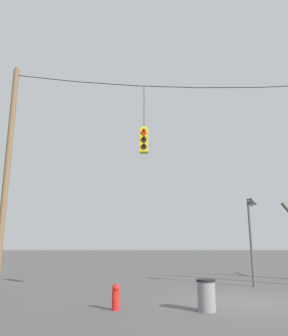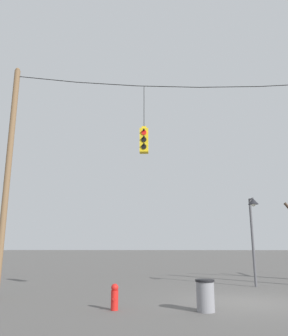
# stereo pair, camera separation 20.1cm
# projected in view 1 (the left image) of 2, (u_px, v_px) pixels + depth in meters

# --- Properties ---
(ground_plane) EXTENTS (200.00, 200.00, 0.00)m
(ground_plane) POSITION_uv_depth(u_px,v_px,m) (247.00, 302.00, 11.07)
(ground_plane) COLOR #565451
(utility_pole_left) EXTENTS (0.23, 0.23, 9.18)m
(utility_pole_left) POSITION_uv_depth(u_px,v_px,m) (7.00, 174.00, 12.71)
(utility_pole_left) COLOR brown
(utility_pole_left) RESTS_ON ground_plane
(span_wire) EXTENTS (17.67, 0.03, 0.65)m
(span_wire) POSITION_uv_depth(u_px,v_px,m) (229.00, 83.00, 13.45)
(span_wire) COLOR black
(traffic_light_near_right_pole) EXTENTS (0.34, 0.46, 2.85)m
(traffic_light_near_right_pole) POSITION_uv_depth(u_px,v_px,m) (144.00, 140.00, 12.93)
(traffic_light_near_right_pole) COLOR yellow
(street_lamp) EXTENTS (0.48, 0.83, 4.09)m
(street_lamp) POSITION_uv_depth(u_px,v_px,m) (251.00, 219.00, 15.55)
(street_lamp) COLOR #515156
(street_lamp) RESTS_ON ground_plane
(fire_hydrant) EXTENTS (0.22, 0.30, 0.75)m
(fire_hydrant) POSITION_uv_depth(u_px,v_px,m) (116.00, 297.00, 9.79)
(fire_hydrant) COLOR red
(fire_hydrant) RESTS_ON ground_plane
(trash_bin) EXTENTS (0.56, 0.56, 0.90)m
(trash_bin) POSITION_uv_depth(u_px,v_px,m) (206.00, 295.00, 9.62)
(trash_bin) COLOR gray
(trash_bin) RESTS_ON ground_plane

